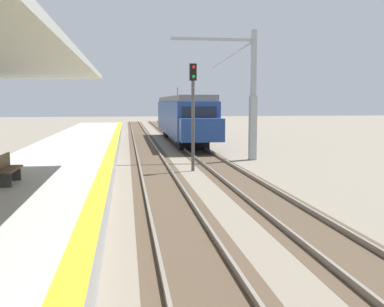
% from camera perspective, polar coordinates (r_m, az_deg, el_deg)
% --- Properties ---
extents(station_platform, '(5.00, 80.00, 0.91)m').
position_cam_1_polar(station_platform, '(16.82, -18.65, -3.76)').
color(station_platform, '#A8A8A3').
rests_on(station_platform, ground).
extents(track_pair_nearest_platform, '(2.34, 120.00, 0.16)m').
position_cam_1_polar(track_pair_nearest_platform, '(20.60, -4.44, -2.74)').
color(track_pair_nearest_platform, '#4C3D2D').
rests_on(track_pair_nearest_platform, ground).
extents(track_pair_middle, '(2.34, 120.00, 0.16)m').
position_cam_1_polar(track_pair_middle, '(21.10, 4.82, -2.52)').
color(track_pair_middle, '#4C3D2D').
rests_on(track_pair_middle, ground).
extents(approaching_train, '(2.93, 19.60, 4.76)m').
position_cam_1_polar(approaching_train, '(38.13, -1.15, 4.72)').
color(approaching_train, navy).
rests_on(approaching_train, ground).
extents(rail_signal_post, '(0.32, 0.34, 5.20)m').
position_cam_1_polar(rail_signal_post, '(21.82, 0.13, 6.09)').
color(rail_signal_post, '#4C4C4C').
rests_on(rail_signal_post, ground).
extents(catenary_pylon_far_side, '(5.00, 0.40, 7.50)m').
position_cam_1_polar(catenary_pylon_far_side, '(26.37, 7.15, 6.99)').
color(catenary_pylon_far_side, '#9EA3A8').
rests_on(catenary_pylon_far_side, ground).
extents(platform_bench, '(0.45, 1.60, 0.88)m').
position_cam_1_polar(platform_bench, '(14.62, -22.45, -1.74)').
color(platform_bench, brown).
rests_on(platform_bench, station_platform).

